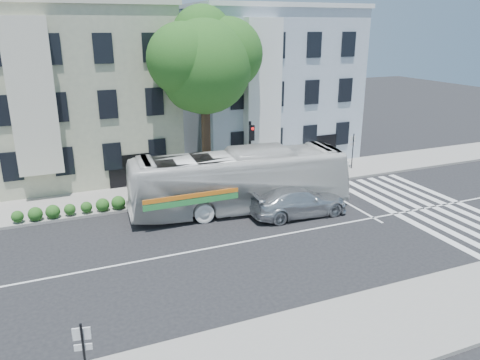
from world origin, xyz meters
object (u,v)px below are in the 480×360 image
fire_hydrant (347,164)px  near_sign_pole (84,354)px  bus (240,180)px  traffic_signal (251,148)px  sedan (298,201)px

fire_hydrant → near_sign_pole: bearing=-141.0°
bus → traffic_signal: (1.63, 2.20, 1.18)m
fire_hydrant → near_sign_pole: 24.70m
fire_hydrant → sedan: bearing=-141.4°
bus → fire_hydrant: bus is taller
bus → sedan: bearing=-122.7°
sedan → near_sign_pole: size_ratio=2.15×
bus → sedan: 3.41m
near_sign_pole → bus: bearing=64.6°
bus → traffic_signal: 2.98m
traffic_signal → fire_hydrant: 8.70m
sedan → bus: bearing=54.6°
bus → fire_hydrant: 10.62m
traffic_signal → near_sign_pole: 17.77m
traffic_signal → near_sign_pole: traffic_signal is taller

